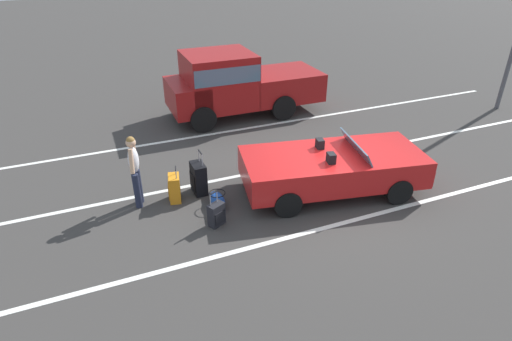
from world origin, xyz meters
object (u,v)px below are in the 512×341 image
Objects in this scene: suitcase_medium_bright at (174,188)px; duffel_bag at (217,200)px; traveler_person at (135,168)px; parked_pickup_truck_near at (233,83)px; convertible_car at (341,167)px; suitcase_small_carryon at (217,214)px; suitcase_large_black at (199,178)px.

suitcase_medium_bright is 1.01m from duffel_bag.
suitcase_medium_bright is 1.00m from traveler_person.
parked_pickup_truck_near reaches higher than suitcase_medium_bright.
convertible_car is 5.74× the size of suitcase_small_carryon.
suitcase_medium_bright reaches higher than suitcase_small_carryon.
suitcase_large_black is 1.27× the size of suitcase_medium_bright.
suitcase_small_carryon is 2.05m from traveler_person.
traveler_person reaches higher than suitcase_medium_bright.
suitcase_large_black reaches higher than duffel_bag.
suitcase_large_black is at bearing 16.60° from traveler_person.
parked_pickup_truck_near is (2.41, 4.26, 0.74)m from suitcase_large_black.
suitcase_large_black is at bearing -156.19° from suitcase_medium_bright.
traveler_person is at bearing 176.75° from convertible_car.
convertible_car is 3.29m from suitcase_large_black.
suitcase_medium_bright is at bearing 143.57° from duffel_bag.
duffel_bag is 0.13× the size of parked_pickup_truck_near.
duffel_bag is (0.21, -0.72, -0.21)m from suitcase_large_black.
traveler_person is at bearing 48.82° from parked_pickup_truck_near.
suitcase_large_black is 1.38m from suitcase_small_carryon.
parked_pickup_truck_near is at bearing -120.63° from suitcase_large_black.
suitcase_medium_bright is 1.28× the size of duffel_bag.
duffel_bag is at bearing 134.12° from suitcase_small_carryon.
traveler_person reaches higher than duffel_bag.
suitcase_medium_bright is 1.08× the size of suitcase_small_carryon.
convertible_car is 3.13m from suitcase_small_carryon.
duffel_bag is 0.39× the size of traveler_person.
convertible_car reaches higher than suitcase_large_black.
duffel_bag is at bearing -176.99° from convertible_car.
duffel_bag is 1.90m from traveler_person.
suitcase_medium_bright is at bearing 56.01° from parked_pickup_truck_near.
suitcase_medium_bright is at bearing 175.84° from convertible_car.
traveler_person is (-1.58, 0.73, 0.77)m from duffel_bag.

